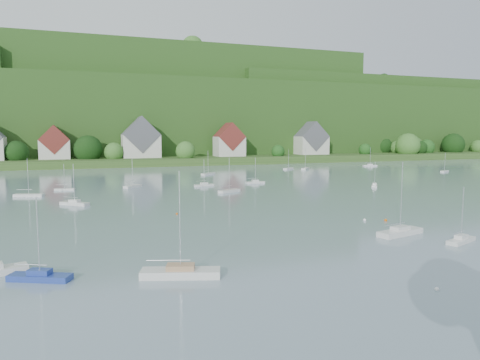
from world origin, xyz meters
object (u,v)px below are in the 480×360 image
object	(u,v)px
near_sailboat_3	(461,239)
near_sailboat_1	(40,276)
near_sailboat_2	(181,272)
near_sailboat_4	(400,232)

from	to	relation	value
near_sailboat_3	near_sailboat_1	bearing A→B (deg)	156.94
near_sailboat_1	near_sailboat_2	world-z (taller)	near_sailboat_2
near_sailboat_3	near_sailboat_4	bearing A→B (deg)	105.10
near_sailboat_2	near_sailboat_3	world-z (taller)	near_sailboat_2
near_sailboat_1	near_sailboat_4	size ratio (longest dim) A/B	0.79
near_sailboat_2	near_sailboat_3	size ratio (longest dim) A/B	1.45
near_sailboat_1	near_sailboat_3	size ratio (longest dim) A/B	1.12
near_sailboat_2	near_sailboat_3	xyz separation A→B (m)	(36.00, 1.53, -0.09)
near_sailboat_3	near_sailboat_4	xyz separation A→B (m)	(-4.37, 6.04, 0.08)
near_sailboat_2	near_sailboat_4	world-z (taller)	near_sailboat_2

